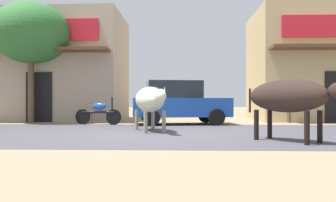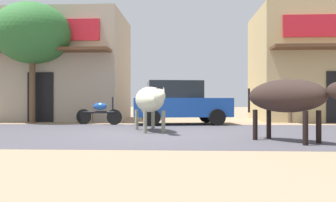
{
  "view_description": "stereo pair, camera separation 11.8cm",
  "coord_description": "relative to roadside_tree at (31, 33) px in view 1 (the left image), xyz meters",
  "views": [
    {
      "loc": [
        0.8,
        -9.72,
        0.9
      ],
      "look_at": [
        0.38,
        1.33,
        0.89
      ],
      "focal_mm": 37.5,
      "sensor_mm": 36.0,
      "label": 1
    },
    {
      "loc": [
        0.92,
        -9.71,
        0.9
      ],
      "look_at": [
        0.38,
        1.33,
        0.89
      ],
      "focal_mm": 37.5,
      "sensor_mm": 36.0,
      "label": 2
    }
  ],
  "objects": [
    {
      "name": "ground",
      "position": [
        5.36,
        -4.39,
        -3.66
      ],
      "size": [
        80.0,
        80.0,
        0.0
      ],
      "primitive_type": "plane",
      "color": "#93785D"
    },
    {
      "name": "asphalt_road",
      "position": [
        5.36,
        -4.39,
        -3.66
      ],
      "size": [
        72.0,
        6.79,
        0.0
      ],
      "primitive_type": "cube",
      "color": "#444249",
      "rests_on": "ground"
    },
    {
      "name": "storefront_left_cafe",
      "position": [
        0.2,
        2.54,
        -1.17
      ],
      "size": [
        6.26,
        5.2,
        4.97
      ],
      "color": "tan",
      "rests_on": "ground"
    },
    {
      "name": "storefront_right_club",
      "position": [
        12.84,
        2.54,
        -1.13
      ],
      "size": [
        6.45,
        5.2,
        5.05
      ],
      "color": "tan",
      "rests_on": "ground"
    },
    {
      "name": "roadside_tree",
      "position": [
        0.0,
        0.0,
        0.0
      ],
      "size": [
        3.12,
        3.12,
        4.93
      ],
      "color": "brown",
      "rests_on": "ground"
    },
    {
      "name": "parked_hatchback_car",
      "position": [
        6.05,
        -0.74,
        -2.82
      ],
      "size": [
        3.85,
        2.4,
        1.64
      ],
      "color": "#1947A2",
      "rests_on": "ground"
    },
    {
      "name": "parked_motorcycle",
      "position": [
        3.05,
        -1.06,
        -3.2
      ],
      "size": [
        1.82,
        0.46,
        1.04
      ],
      "color": "black",
      "rests_on": "ground"
    },
    {
      "name": "cow_near_brown",
      "position": [
        5.24,
        -3.89,
        -2.74
      ],
      "size": [
        1.32,
        2.51,
        1.31
      ],
      "color": "beige",
      "rests_on": "ground"
    },
    {
      "name": "cow_far_dark",
      "position": [
        8.53,
        -6.34,
        -2.67
      ],
      "size": [
        1.99,
        2.17,
        1.37
      ],
      "color": "#2F211D",
      "rests_on": "ground"
    },
    {
      "name": "pedestrian_by_shop",
      "position": [
        10.55,
        0.46,
        -2.78
      ],
      "size": [
        0.48,
        0.61,
        1.52
      ],
      "color": "brown",
      "rests_on": "ground"
    },
    {
      "name": "cafe_chair_near_tree",
      "position": [
        2.2,
        0.41,
        -3.15
      ],
      "size": [
        0.59,
        0.59,
        0.92
      ],
      "color": "brown",
      "rests_on": "ground"
    }
  ]
}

